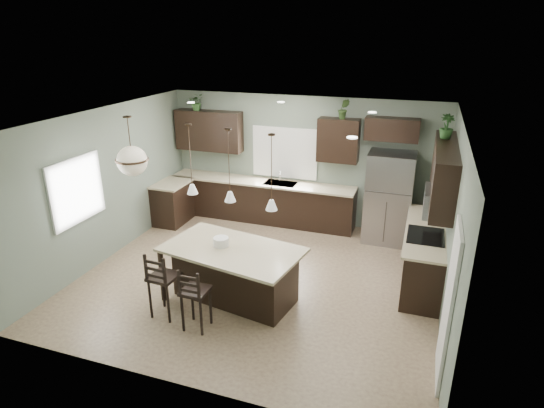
{
  "coord_description": "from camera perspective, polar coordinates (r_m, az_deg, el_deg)",
  "views": [
    {
      "loc": [
        2.48,
        -6.56,
        4.08
      ],
      "look_at": [
        0.1,
        0.4,
        1.25
      ],
      "focal_mm": 30.0,
      "sensor_mm": 36.0,
      "label": 1
    }
  ],
  "objects": [
    {
      "name": "left_return_countertop",
      "position": [
        10.24,
        -12.47,
        2.55
      ],
      "size": [
        0.66,
        0.96,
        0.04
      ],
      "primitive_type": "cube",
      "color": "beige",
      "rests_on": "left_return_cabs"
    },
    {
      "name": "plant_back_right",
      "position": [
        9.37,
        8.99,
        11.71
      ],
      "size": [
        0.25,
        0.22,
        0.4
      ],
      "primitive_type": "imported",
      "rotation": [
        0.0,
        0.0,
        0.19
      ],
      "color": "#304B20",
      "rests_on": "back_upper_right"
    },
    {
      "name": "pendant_center",
      "position": [
        6.58,
        -5.42,
        4.78
      ],
      "size": [
        0.17,
        0.17,
        1.1
      ],
      "primitive_type": null,
      "color": "silver",
      "rests_on": "room_shell"
    },
    {
      "name": "wall_oven_front",
      "position": [
        8.03,
        16.28,
        -6.76
      ],
      "size": [
        0.01,
        0.72,
        0.6
      ],
      "primitive_type": "cube",
      "color": "gray",
      "rests_on": "right_lower_cabs"
    },
    {
      "name": "left_return_cabs",
      "position": [
        10.41,
        -12.36,
        0.11
      ],
      "size": [
        0.6,
        0.9,
        0.9
      ],
      "primitive_type": "cube",
      "color": "black",
      "rests_on": "ground"
    },
    {
      "name": "pantry_door",
      "position": [
        5.89,
        21.23,
        -11.86
      ],
      "size": [
        0.04,
        0.82,
        2.04
      ],
      "primitive_type": "cube",
      "color": "white",
      "rests_on": "ground"
    },
    {
      "name": "room_shell",
      "position": [
        7.41,
        -1.73,
        2.28
      ],
      "size": [
        6.0,
        6.0,
        6.0
      ],
      "color": "slate",
      "rests_on": "ground"
    },
    {
      "name": "window_left",
      "position": [
        8.34,
        -23.38,
        1.59
      ],
      "size": [
        0.02,
        1.1,
        1.0
      ],
      "primitive_type": "cube",
      "color": "white",
      "rests_on": "room_shell"
    },
    {
      "name": "right_upper_cabs",
      "position": [
        7.75,
        20.74,
        3.68
      ],
      "size": [
        0.34,
        2.35,
        0.9
      ],
      "primitive_type": "cube",
      "color": "black",
      "rests_on": "room_shell"
    },
    {
      "name": "sink_inset",
      "position": [
        9.95,
        1.06,
        2.61
      ],
      "size": [
        0.7,
        0.45,
        0.01
      ],
      "primitive_type": "cube",
      "color": "gray",
      "rests_on": "back_countertop"
    },
    {
      "name": "pendant_right",
      "position": [
        6.22,
        -0.07,
        3.93
      ],
      "size": [
        0.17,
        0.17,
        1.1
      ],
      "primitive_type": null,
      "color": "white",
      "rests_on": "room_shell"
    },
    {
      "name": "back_upper_right",
      "position": [
        9.54,
        8.33,
        7.91
      ],
      "size": [
        0.85,
        0.34,
        0.9
      ],
      "primitive_type": "cube",
      "color": "black",
      "rests_on": "room_shell"
    },
    {
      "name": "microwave",
      "position": [
        7.6,
        20.0,
        0.27
      ],
      "size": [
        0.4,
        0.75,
        0.4
      ],
      "primitive_type": "cube",
      "color": "gray",
      "rests_on": "right_upper_cabs"
    },
    {
      "name": "window_back",
      "position": [
        10.06,
        1.62,
        6.46
      ],
      "size": [
        1.35,
        0.02,
        1.0
      ],
      "primitive_type": "cube",
      "color": "white",
      "rests_on": "room_shell"
    },
    {
      "name": "bar_stool_center",
      "position": [
        6.71,
        -9.54,
        -11.49
      ],
      "size": [
        0.38,
        0.38,
        1.01
      ],
      "primitive_type": "cube",
      "rotation": [
        0.0,
        0.0,
        -0.0
      ],
      "color": "black",
      "rests_on": "ground"
    },
    {
      "name": "ground",
      "position": [
        8.12,
        -1.6,
        -9.15
      ],
      "size": [
        6.0,
        6.0,
        0.0
      ],
      "primitive_type": "plane",
      "color": "#9E8466",
      "rests_on": "ground"
    },
    {
      "name": "plant_right_wall",
      "position": [
        8.06,
        21.08,
        9.06
      ],
      "size": [
        0.28,
        0.28,
        0.4
      ],
      "primitive_type": "imported",
      "rotation": [
        0.0,
        0.0,
        0.33
      ],
      "color": "#254C21",
      "rests_on": "right_upper_cabs"
    },
    {
      "name": "bar_stool_left",
      "position": [
        7.06,
        -13.36,
        -9.69
      ],
      "size": [
        0.43,
        0.43,
        1.08
      ],
      "primitive_type": "cube",
      "rotation": [
        0.0,
        0.0,
        -0.07
      ],
      "color": "black",
      "rests_on": "ground"
    },
    {
      "name": "faucet",
      "position": [
        9.88,
        1.01,
        3.36
      ],
      "size": [
        0.02,
        0.02,
        0.28
      ],
      "primitive_type": "cylinder",
      "color": "silver",
      "rests_on": "back_countertop"
    },
    {
      "name": "right_countertop",
      "position": [
        8.08,
        18.75,
        -3.17
      ],
      "size": [
        0.66,
        2.35,
        0.04
      ],
      "primitive_type": "cube",
      "color": "beige",
      "rests_on": "right_lower_cabs"
    },
    {
      "name": "back_upper_left",
      "position": [
        10.47,
        -7.91,
        9.1
      ],
      "size": [
        1.55,
        0.34,
        0.9
      ],
      "primitive_type": "cube",
      "color": "black",
      "rests_on": "room_shell"
    },
    {
      "name": "fridge_header",
      "position": [
        9.35,
        14.83,
        9.05
      ],
      "size": [
        1.05,
        0.34,
        0.45
      ],
      "primitive_type": "cube",
      "color": "black",
      "rests_on": "room_shell"
    },
    {
      "name": "serving_dish",
      "position": [
        7.14,
        -6.41,
        -4.73
      ],
      "size": [
        0.24,
        0.24,
        0.14
      ],
      "primitive_type": "cylinder",
      "color": "white",
      "rests_on": "kitchen_island"
    },
    {
      "name": "kitchen_island",
      "position": [
        7.28,
        -4.94,
        -8.85
      ],
      "size": [
        2.29,
        1.56,
        0.92
      ],
      "primitive_type": "cube",
      "rotation": [
        0.0,
        0.0,
        -0.18
      ],
      "color": "black",
      "rests_on": "ground"
    },
    {
      "name": "refrigerator",
      "position": [
        9.41,
        14.42,
        0.75
      ],
      "size": [
        0.9,
        0.74,
        1.85
      ],
      "primitive_type": "cube",
      "color": "gray",
      "rests_on": "ground"
    },
    {
      "name": "plant_back_left",
      "position": [
        10.45,
        -9.43,
        12.52
      ],
      "size": [
        0.42,
        0.4,
        0.37
      ],
      "primitive_type": "imported",
      "rotation": [
        0.0,
        0.0,
        0.44
      ],
      "color": "#294D22",
      "rests_on": "back_upper_left"
    },
    {
      "name": "back_countertop",
      "position": [
        10.1,
        -1.37,
        2.79
      ],
      "size": [
        4.2,
        0.66,
        0.04
      ],
      "primitive_type": "cube",
      "color": "beige",
      "rests_on": "back_lower_cabs"
    },
    {
      "name": "right_lower_cabs",
      "position": [
        8.28,
        18.51,
        -6.15
      ],
      "size": [
        0.6,
        2.35,
        0.9
      ],
      "primitive_type": "cube",
      "color": "black",
      "rests_on": "ground"
    },
    {
      "name": "back_lower_cabs",
      "position": [
        10.27,
        -1.31,
        0.33
      ],
      "size": [
        4.2,
        0.6,
        0.9
      ],
      "primitive_type": "cube",
      "color": "black",
      "rests_on": "ground"
    },
    {
      "name": "pendant_left",
      "position": [
        6.99,
        -10.2,
        5.51
      ],
      "size": [
        0.17,
        0.17,
        1.1
      ],
      "primitive_type": null,
      "color": "silver",
      "rests_on": "room_shell"
    },
    {
      "name": "chandelier",
      "position": [
        7.83,
        -17.34,
        6.93
      ],
      "size": [
        0.54,
        0.54,
        1.0
      ],
      "primitive_type": null,
      "color": "beige",
      "rests_on": "room_shell"
    },
    {
      "name": "cooktop",
      "position": [
        7.82,
        18.73,
        -3.79
      ],
      "size": [
        0.58,
        0.75,
        0.02
      ],
      "primitive_type": "cube",
      "color": "black",
      "rests_on": "right_countertop"
    }
  ]
}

